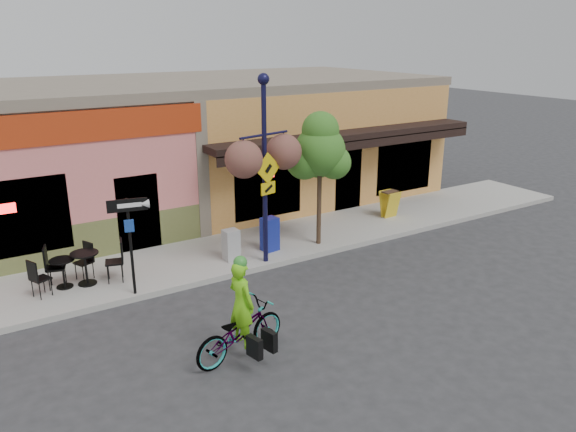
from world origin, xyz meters
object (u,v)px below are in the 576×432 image
Objects in this scene: building at (182,143)px; one_way_sign at (131,247)px; lamp_post at (265,172)px; street_tree at (320,179)px; newspaper_box_grey at (231,245)px; cyclist_rider at (242,316)px; bicycle at (240,331)px; newspaper_box_blue at (270,234)px.

building is 7.77× the size of one_way_sign.
lamp_post reaches higher than street_tree.
lamp_post is at bearing -40.04° from newspaper_box_grey.
street_tree is (1.56, -6.40, -0.15)m from building.
lamp_post is (-0.43, -6.75, 0.38)m from building.
cyclist_rider reaches higher than newspaper_box_grey.
lamp_post reaches higher than one_way_sign.
building is 10.51× the size of cyclist_rider.
newspaper_box_grey is at bearing -100.73° from building.
street_tree reaches higher than newspaper_box_grey.
lamp_post is at bearing -169.87° from street_tree.
newspaper_box_blue reaches higher than bicycle.
building is 6.32m from newspaper_box_blue.
bicycle is (-3.08, -10.38, -1.71)m from building.
street_tree is (4.58, 3.98, 1.23)m from cyclist_rider.
newspaper_box_grey is at bearing 24.98° from one_way_sign.
cyclist_rider is 0.35× the size of lamp_post.
one_way_sign reaches higher than newspaper_box_grey.
cyclist_rider is 6.20m from street_tree.
lamp_post is at bearing -136.57° from newspaper_box_blue.
building is 19.00× the size of newspaper_box_blue.
street_tree is (1.98, 0.35, -0.53)m from lamp_post.
cyclist_rider is (0.05, 0.00, 0.33)m from bicycle.
newspaper_box_blue is at bearing 39.64° from lamp_post.
lamp_post is 5.17× the size of newspaper_box_blue.
newspaper_box_grey is at bearing 175.39° from street_tree.
lamp_post is (2.60, 3.63, 1.76)m from cyclist_rider.
newspaper_box_blue is 0.25× the size of street_tree.
newspaper_box_grey is at bearing -35.49° from cyclist_rider.
lamp_post is 1.27× the size of street_tree.
bicycle is at bearing 78.33° from cyclist_rider.
building is at bearing 74.06° from lamp_post.
bicycle is 2.41× the size of newspaper_box_grey.
cyclist_rider is at bearing -116.20° from newspaper_box_grey.
bicycle reaches higher than newspaper_box_grey.
bicycle is 0.41× the size of lamp_post.
cyclist_rider is 0.44× the size of street_tree.
building is 10.96m from bicycle.
bicycle is 1.19× the size of cyclist_rider.
bicycle is 6.30m from street_tree.
building is 6.58m from street_tree.
building is 8.01m from one_way_sign.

